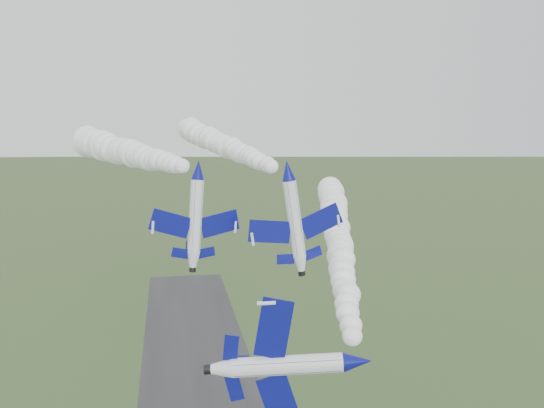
{
  "coord_description": "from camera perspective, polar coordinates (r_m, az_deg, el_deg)",
  "views": [
    {
      "loc": [
        -5.62,
        -47.14,
        51.93
      ],
      "look_at": [
        5.79,
        18.32,
        43.25
      ],
      "focal_mm": 40.0,
      "sensor_mm": 36.0,
      "label": 1
    }
  ],
  "objects": [
    {
      "name": "smoke_trail_jet_lead",
      "position": [
        88.42,
        6.19,
        -2.76
      ],
      "size": [
        22.11,
        74.49,
        4.95
      ],
      "primitive_type": null,
      "rotation": [
        0.0,
        0.0,
        -0.23
      ],
      "color": "white"
    },
    {
      "name": "jet_pair_left",
      "position": [
        68.51,
        -6.93,
        3.23
      ],
      "size": [
        10.75,
        12.48,
        3.19
      ],
      "rotation": [
        0.0,
        0.08,
        0.32
      ],
      "color": "white"
    },
    {
      "name": "jet_pair_right",
      "position": [
        69.29,
        1.52,
        3.2
      ],
      "size": [
        11.53,
        13.81,
        3.62
      ],
      "rotation": [
        0.0,
        -0.15,
        0.13
      ],
      "color": "white"
    },
    {
      "name": "jet_lead",
      "position": [
        49.51,
        8.14,
        -14.51
      ],
      "size": [
        5.93,
        13.3,
        11.04
      ],
      "rotation": [
        0.0,
        1.49,
        -0.23
      ],
      "color": "white"
    },
    {
      "name": "smoke_trail_jet_pair_right",
      "position": [
        105.53,
        -5.15,
        5.81
      ],
      "size": [
        13.94,
        68.1,
        4.89
      ],
      "primitive_type": null,
      "rotation": [
        0.0,
        0.0,
        0.13
      ],
      "color": "white"
    },
    {
      "name": "smoke_trail_jet_pair_left",
      "position": [
        99.12,
        -13.93,
        4.86
      ],
      "size": [
        23.73,
        57.64,
        5.62
      ],
      "primitive_type": null,
      "rotation": [
        0.0,
        0.0,
        0.32
      ],
      "color": "white"
    }
  ]
}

